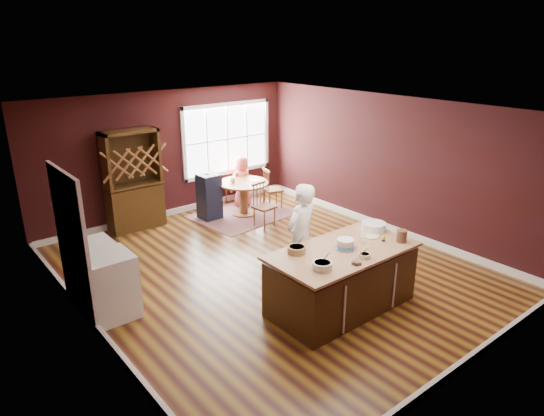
{
  "coord_description": "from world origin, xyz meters",
  "views": [
    {
      "loc": [
        -4.64,
        -5.78,
        3.76
      ],
      "look_at": [
        0.12,
        0.11,
        1.05
      ],
      "focal_mm": 32.0,
      "sensor_mm": 36.0,
      "label": 1
    }
  ],
  "objects": [
    {
      "name": "layer_cake",
      "position": [
        0.09,
        -1.58,
        0.99
      ],
      "size": [
        0.34,
        0.34,
        0.14
      ],
      "primitive_type": null,
      "color": "white",
      "rests_on": "kitchen_island"
    },
    {
      "name": "bowl_pink",
      "position": [
        -0.17,
        -2.01,
        0.95
      ],
      "size": [
        0.14,
        0.14,
        0.05
      ],
      "primitive_type": "cylinder",
      "color": "white",
      "rests_on": "kitchen_island"
    },
    {
      "name": "doorway",
      "position": [
        -2.97,
        0.6,
        1.02
      ],
      "size": [
        0.08,
        1.26,
        2.13
      ],
      "primitive_type": null,
      "color": "white",
      "rests_on": "room_shell"
    },
    {
      "name": "rug",
      "position": [
        1.21,
        2.46,
        0.01
      ],
      "size": [
        2.23,
        1.8,
        0.01
      ],
      "primitive_type": "cube",
      "rotation": [
        0.0,
        0.0,
        0.1
      ],
      "color": "brown",
      "rests_on": "ground"
    },
    {
      "name": "baker",
      "position": [
        -0.04,
        -0.79,
        0.86
      ],
      "size": [
        0.7,
        0.54,
        1.71
      ],
      "primitive_type": "imported",
      "rotation": [
        0.0,
        0.0,
        3.36
      ],
      "color": "white",
      "rests_on": "ground"
    },
    {
      "name": "window",
      "position": [
        1.5,
        3.47,
        1.5
      ],
      "size": [
        2.36,
        0.1,
        1.66
      ],
      "primitive_type": null,
      "color": "white",
      "rests_on": "room_shell"
    },
    {
      "name": "dinner_plate",
      "position": [
        0.7,
        -1.51,
        0.93
      ],
      "size": [
        0.27,
        0.27,
        0.02
      ],
      "primitive_type": "cylinder",
      "color": "#FFE7B0",
      "rests_on": "kitchen_island"
    },
    {
      "name": "table_plate",
      "position": [
        1.46,
        2.37,
        0.76
      ],
      "size": [
        0.19,
        0.19,
        0.01
      ],
      "primitive_type": "cylinder",
      "color": "beige",
      "rests_on": "dining_table"
    },
    {
      "name": "dryer",
      "position": [
        -2.64,
        0.92,
        0.45
      ],
      "size": [
        0.62,
        0.6,
        0.9
      ],
      "primitive_type": "cube",
      "color": "white",
      "rests_on": "ground"
    },
    {
      "name": "stoneware_crock",
      "position": [
        0.89,
        -1.93,
        1.01
      ],
      "size": [
        0.15,
        0.15,
        0.18
      ],
      "primitive_type": "cylinder",
      "color": "#4F2F20",
      "rests_on": "kitchen_island"
    },
    {
      "name": "kitchen_island",
      "position": [
        0.04,
        -1.58,
        0.44
      ],
      "size": [
        2.16,
        1.13,
        0.92
      ],
      "color": "#3E2C10",
      "rests_on": "ground"
    },
    {
      "name": "hutch",
      "position": [
        -0.95,
        3.22,
        1.01
      ],
      "size": [
        1.11,
        0.46,
        2.03
      ],
      "primitive_type": "cube",
      "color": "#351E11",
      "rests_on": "ground"
    },
    {
      "name": "chair_north",
      "position": [
        1.6,
        3.31,
        0.53
      ],
      "size": [
        0.55,
        0.54,
        1.06
      ],
      "primitive_type": null,
      "rotation": [
        0.0,
        0.0,
        3.46
      ],
      "color": "brown",
      "rests_on": "ground"
    },
    {
      "name": "table_cup",
      "position": [
        1.02,
        2.58,
        0.8
      ],
      "size": [
        0.15,
        0.15,
        0.09
      ],
      "primitive_type": "imported",
      "rotation": [
        0.0,
        0.0,
        0.24
      ],
      "color": "silver",
      "rests_on": "dining_table"
    },
    {
      "name": "bowl_blue",
      "position": [
        -0.62,
        -1.83,
        0.97
      ],
      "size": [
        0.26,
        0.26,
        0.1
      ],
      "primitive_type": "cylinder",
      "color": "white",
      "rests_on": "kitchen_island"
    },
    {
      "name": "toddler",
      "position": [
        0.46,
        2.81,
        0.81
      ],
      "size": [
        0.18,
        0.14,
        0.26
      ],
      "primitive_type": null,
      "color": "#8CA5BF",
      "rests_on": "high_chair"
    },
    {
      "name": "high_chair",
      "position": [
        0.51,
        2.74,
        0.52
      ],
      "size": [
        0.43,
        0.43,
        1.03
      ],
      "primitive_type": null,
      "rotation": [
        0.0,
        0.0,
        0.03
      ],
      "color": "black",
      "rests_on": "ground"
    },
    {
      "name": "chair_east",
      "position": [
        2.02,
        2.43,
        0.47
      ],
      "size": [
        0.47,
        0.48,
        0.94
      ],
      "primitive_type": null,
      "rotation": [
        0.0,
        0.0,
        1.3
      ],
      "color": "brown",
      "rests_on": "ground"
    },
    {
      "name": "dining_table",
      "position": [
        1.21,
        2.46,
        0.53
      ],
      "size": [
        1.1,
        1.1,
        0.75
      ],
      "color": "olive",
      "rests_on": "ground"
    },
    {
      "name": "chair_south",
      "position": [
        1.13,
        1.62,
        0.47
      ],
      "size": [
        0.43,
        0.42,
        0.93
      ],
      "primitive_type": null,
      "rotation": [
        0.0,
        0.0,
        0.12
      ],
      "color": "brown",
      "rests_on": "ground"
    },
    {
      "name": "room_shell",
      "position": [
        0.0,
        0.0,
        1.35
      ],
      "size": [
        7.0,
        7.0,
        7.0
      ],
      "color": "brown",
      "rests_on": "ground"
    },
    {
      "name": "bowl_olive",
      "position": [
        0.06,
        -1.95,
        0.95
      ],
      "size": [
        0.16,
        0.16,
        0.06
      ],
      "primitive_type": "cylinder",
      "color": "#F4EBC5",
      "rests_on": "kitchen_island"
    },
    {
      "name": "toy_figurine",
      "position": [
        0.7,
        -1.76,
        0.96
      ],
      "size": [
        0.05,
        0.05,
        0.09
      ],
      "primitive_type": null,
      "color": "gold",
      "rests_on": "kitchen_island"
    },
    {
      "name": "bowl_yellow",
      "position": [
        -0.54,
        -1.26,
        0.97
      ],
      "size": [
        0.26,
        0.26,
        0.1
      ],
      "primitive_type": "cylinder",
      "color": "#AC7342",
      "rests_on": "kitchen_island"
    },
    {
      "name": "drinking_glass",
      "position": [
        0.41,
        -1.62,
        1.0
      ],
      "size": [
        0.08,
        0.08,
        0.15
      ],
      "primitive_type": "cylinder",
      "color": "silver",
      "rests_on": "kitchen_island"
    },
    {
      "name": "seated_woman",
      "position": [
        1.53,
        2.96,
        0.59
      ],
      "size": [
        0.63,
        0.47,
        1.18
      ],
      "primitive_type": "imported",
      "rotation": [
        0.0,
        0.0,
        3.31
      ],
      "color": "#D1554D",
      "rests_on": "ground"
    },
    {
      "name": "white_tub",
      "position": [
        0.91,
        -1.39,
        0.98
      ],
      "size": [
        0.38,
        0.38,
        0.13
      ],
      "primitive_type": "cylinder",
      "color": "white",
      "rests_on": "kitchen_island"
    },
    {
      "name": "washer",
      "position": [
        -2.64,
        0.28,
        0.47
      ],
      "size": [
        0.64,
        0.62,
        0.93
      ],
      "primitive_type": "cube",
      "color": "silver",
      "rests_on": "ground"
    }
  ]
}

